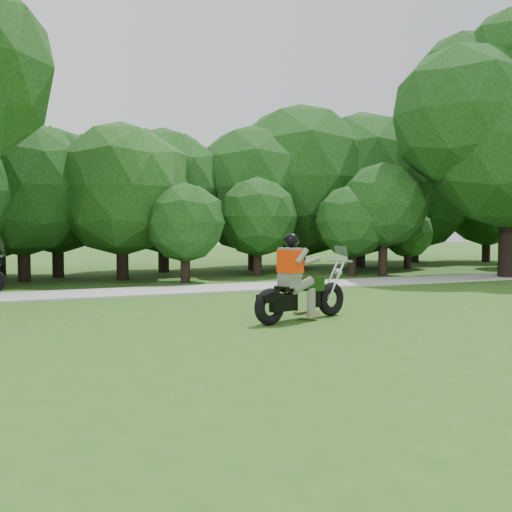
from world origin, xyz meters
TOP-DOWN VIEW (x-y plane):
  - ground at (0.00, 0.00)m, footprint 100.00×100.00m
  - walkway at (0.00, 8.00)m, footprint 60.00×2.20m
  - tree_line at (1.66, 14.66)m, footprint 39.31×11.68m
  - big_tree_east at (10.46, 7.87)m, footprint 9.07×6.89m
  - chopper_motorcycle at (-1.69, 1.44)m, footprint 2.61×1.27m

SIDE VIEW (x-z plane):
  - ground at x=0.00m, z-range 0.00..0.00m
  - walkway at x=0.00m, z-range 0.00..0.06m
  - chopper_motorcycle at x=-1.69m, z-range -0.25..1.65m
  - tree_line at x=1.66m, z-range -0.35..7.59m
  - big_tree_east at x=10.46m, z-range 0.80..11.26m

